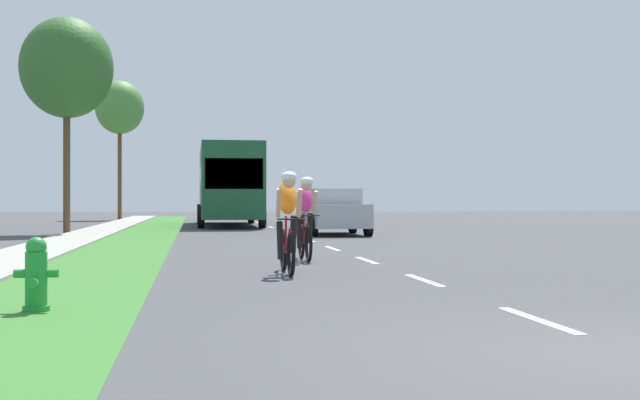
% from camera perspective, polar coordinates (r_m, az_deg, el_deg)
% --- Properties ---
extents(ground_plane, '(120.00, 120.00, 0.00)m').
position_cam_1_polar(ground_plane, '(25.82, -1.33, -2.56)').
color(ground_plane, '#424244').
extents(grass_verge, '(2.10, 70.00, 0.01)m').
position_cam_1_polar(grass_verge, '(25.67, -12.11, -2.56)').
color(grass_verge, '#38722D').
rests_on(grass_verge, ground_plane).
extents(sidewalk_concrete, '(1.61, 70.00, 0.10)m').
position_cam_1_polar(sidewalk_concrete, '(25.85, -16.23, -2.54)').
color(sidewalk_concrete, '#9E998E').
rests_on(sidewalk_concrete, ground_plane).
extents(lane_markings_center, '(0.12, 53.80, 0.01)m').
position_cam_1_polar(lane_markings_center, '(29.79, -2.29, -2.21)').
color(lane_markings_center, white).
rests_on(lane_markings_center, ground_plane).
extents(fire_hydrant_green, '(0.44, 0.38, 0.76)m').
position_cam_1_polar(fire_hydrant_green, '(9.11, -18.70, -4.85)').
color(fire_hydrant_green, '#1E8C33').
rests_on(fire_hydrant_green, ground_plane).
extents(cyclist_lead, '(0.42, 1.72, 1.58)m').
position_cam_1_polar(cyclist_lead, '(12.96, -2.22, -1.47)').
color(cyclist_lead, black).
rests_on(cyclist_lead, ground_plane).
extents(cyclist_trailing, '(0.42, 1.72, 1.58)m').
position_cam_1_polar(cyclist_trailing, '(15.89, -1.02, -1.21)').
color(cyclist_trailing, black).
rests_on(cyclist_trailing, ground_plane).
extents(sedan_silver, '(1.98, 4.30, 1.52)m').
position_cam_1_polar(sedan_silver, '(27.95, 0.95, -0.79)').
color(sedan_silver, '#A5A8AD').
rests_on(sedan_silver, ground_plane).
extents(bus_dark_green, '(2.78, 11.60, 3.48)m').
position_cam_1_polar(bus_dark_green, '(38.45, -6.25, 1.22)').
color(bus_dark_green, '#194C2D').
rests_on(bus_dark_green, ground_plane).
extents(street_tree_near, '(3.15, 3.15, 7.44)m').
position_cam_1_polar(street_tree_near, '(30.48, -16.80, 8.54)').
color(street_tree_near, brown).
rests_on(street_tree_near, ground_plane).
extents(street_tree_far, '(2.85, 2.85, 8.20)m').
position_cam_1_polar(street_tree_far, '(51.20, -13.43, 6.07)').
color(street_tree_far, brown).
rests_on(street_tree_far, ground_plane).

